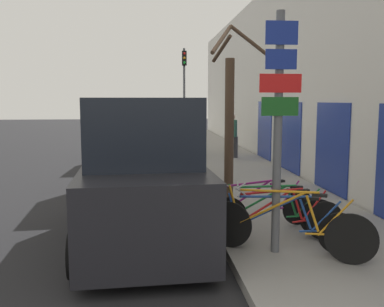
# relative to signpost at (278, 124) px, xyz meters

# --- Properties ---
(ground_plane) EXTENTS (80.00, 80.00, 0.00)m
(ground_plane) POSITION_rel_signpost_xyz_m (-1.70, 7.00, -2.03)
(ground_plane) COLOR black
(sidewalk_curb) EXTENTS (3.20, 32.00, 0.15)m
(sidewalk_curb) POSITION_rel_signpost_xyz_m (0.90, 9.80, -1.95)
(sidewalk_curb) COLOR gray
(sidewalk_curb) RESTS_ON ground
(building_facade) EXTENTS (0.23, 32.00, 6.50)m
(building_facade) POSITION_rel_signpost_xyz_m (2.65, 9.71, 1.19)
(building_facade) COLOR silver
(building_facade) RESTS_ON ground
(signpost) EXTENTS (0.59, 0.14, 3.43)m
(signpost) POSITION_rel_signpost_xyz_m (0.00, 0.00, 0.00)
(signpost) COLOR #595B60
(signpost) RESTS_ON sidewalk_curb
(bicycle_0) EXTENTS (2.14, 1.22, 0.97)m
(bicycle_0) POSITION_rel_signpost_xyz_m (0.12, -0.15, -1.47)
(bicycle_0) COLOR black
(bicycle_0) RESTS_ON sidewalk_curb
(bicycle_1) EXTENTS (2.12, 0.76, 0.85)m
(bicycle_1) POSITION_rel_signpost_xyz_m (0.12, 0.05, -1.51)
(bicycle_1) COLOR black
(bicycle_1) RESTS_ON sidewalk_curb
(bicycle_2) EXTENTS (2.17, 0.44, 0.86)m
(bicycle_2) POSITION_rel_signpost_xyz_m (0.16, 0.39, -1.51)
(bicycle_2) COLOR black
(bicycle_2) RESTS_ON sidewalk_curb
(bicycle_3) EXTENTS (2.05, 0.55, 0.85)m
(bicycle_3) POSITION_rel_signpost_xyz_m (0.19, 0.78, -1.51)
(bicycle_3) COLOR black
(bicycle_3) RESTS_ON sidewalk_curb
(bicycle_4) EXTENTS (2.19, 0.67, 0.86)m
(bicycle_4) POSITION_rel_signpost_xyz_m (0.02, 1.11, -1.51)
(bicycle_4) COLOR black
(bicycle_4) RESTS_ON sidewalk_curb
(parked_car_0) EXTENTS (2.22, 4.21, 2.39)m
(parked_car_0) POSITION_rel_signpost_xyz_m (-1.93, 0.98, -0.96)
(parked_car_0) COLOR black
(parked_car_0) RESTS_ON ground
(parked_car_1) EXTENTS (2.15, 4.37, 2.11)m
(parked_car_1) POSITION_rel_signpost_xyz_m (-1.92, 5.97, -1.06)
(parked_car_1) COLOR gray
(parked_car_1) RESTS_ON ground
(parked_car_2) EXTENTS (2.23, 4.50, 2.35)m
(parked_car_2) POSITION_rel_signpost_xyz_m (-1.82, 11.67, -0.97)
(parked_car_2) COLOR #B2B7BC
(parked_car_2) RESTS_ON ground
(pedestrian_near) EXTENTS (0.44, 0.37, 1.67)m
(pedestrian_near) POSITION_rel_signpost_xyz_m (1.34, 10.14, -0.91)
(pedestrian_near) COLOR #333338
(pedestrian_near) RESTS_ON sidewalk_curb
(street_tree) EXTENTS (1.54, 1.76, 3.76)m
(street_tree) POSITION_rel_signpost_xyz_m (-0.12, 3.06, -0.07)
(street_tree) COLOR #4C3828
(street_tree) RESTS_ON sidewalk_curb
(traffic_light) EXTENTS (0.20, 0.30, 4.50)m
(traffic_light) POSITION_rel_signpost_xyz_m (-0.22, 13.52, 1.00)
(traffic_light) COLOR #595B60
(traffic_light) RESTS_ON sidewalk_curb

